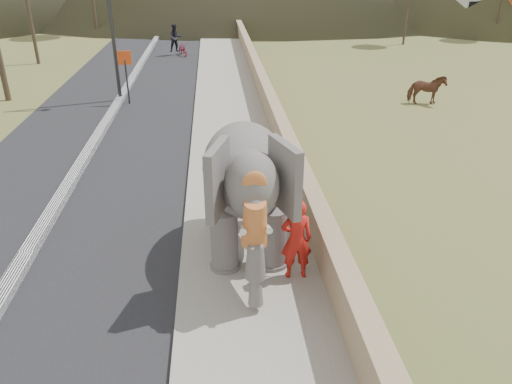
{
  "coord_description": "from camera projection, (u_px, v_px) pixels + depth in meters",
  "views": [
    {
      "loc": [
        -0.62,
        -9.59,
        6.35
      ],
      "look_at": [
        0.2,
        -0.03,
        1.7
      ],
      "focal_mm": 35.0,
      "sensor_mm": 36.0,
      "label": 1
    }
  ],
  "objects": [
    {
      "name": "motorcyclist",
      "position": [
        179.0,
        43.0,
        33.14
      ],
      "size": [
        1.5,
        1.75,
        2.06
      ],
      "color": "maroon",
      "rests_on": "ground"
    },
    {
      "name": "bus_white",
      "position": [
        509.0,
        11.0,
        44.42
      ],
      "size": [
        11.28,
        4.6,
        3.1
      ],
      "primitive_type": "cube",
      "rotation": [
        0.0,
        0.0,
        1.77
      ],
      "color": "white",
      "rests_on": "ground"
    },
    {
      "name": "elephant_and_man",
      "position": [
        246.0,
        186.0,
        11.07
      ],
      "size": [
        2.34,
        4.18,
        3.01
      ],
      "color": "slate",
      "rests_on": "ground"
    },
    {
      "name": "median",
      "position": [
        105.0,
        124.0,
        19.95
      ],
      "size": [
        0.35,
        120.0,
        0.22
      ],
      "primitive_type": "cube",
      "color": "black",
      "rests_on": "ground"
    },
    {
      "name": "signboard",
      "position": [
        126.0,
        68.0,
        22.19
      ],
      "size": [
        0.6,
        0.08,
        2.4
      ],
      "color": "#2D2D33",
      "rests_on": "ground"
    },
    {
      "name": "walkway",
      "position": [
        230.0,
        121.0,
        20.35
      ],
      "size": [
        3.0,
        120.0,
        0.15
      ],
      "primitive_type": "cube",
      "color": "#9E9687",
      "rests_on": "ground"
    },
    {
      "name": "distant_car",
      "position": [
        438.0,
        23.0,
        43.44
      ],
      "size": [
        4.37,
        2.11,
        1.44
      ],
      "primitive_type": "imported",
      "rotation": [
        0.0,
        0.0,
        1.47
      ],
      "color": "#B3B2B9",
      "rests_on": "ground"
    },
    {
      "name": "road",
      "position": [
        106.0,
        126.0,
        19.99
      ],
      "size": [
        7.0,
        120.0,
        0.03
      ],
      "primitive_type": "cube",
      "color": "black",
      "rests_on": "ground"
    },
    {
      "name": "ground",
      "position": [
        247.0,
        259.0,
        11.41
      ],
      "size": [
        160.0,
        160.0,
        0.0
      ],
      "primitive_type": "plane",
      "color": "olive",
      "rests_on": "ground"
    },
    {
      "name": "parapet",
      "position": [
        270.0,
        109.0,
        20.27
      ],
      "size": [
        0.3,
        120.0,
        1.1
      ],
      "primitive_type": "cube",
      "color": "tan",
      "rests_on": "ground"
    },
    {
      "name": "cow",
      "position": [
        426.0,
        90.0,
        22.61
      ],
      "size": [
        1.7,
        0.99,
        1.35
      ],
      "primitive_type": "imported",
      "rotation": [
        0.0,
        0.0,
        1.4
      ],
      "color": "brown",
      "rests_on": "ground"
    }
  ]
}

